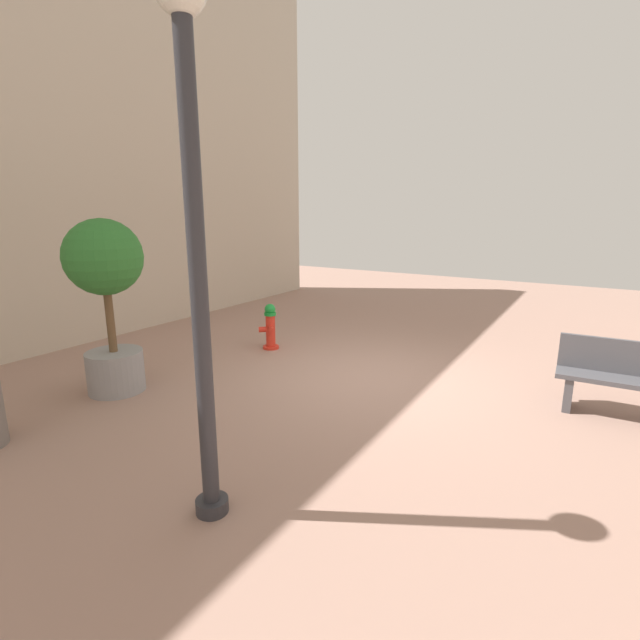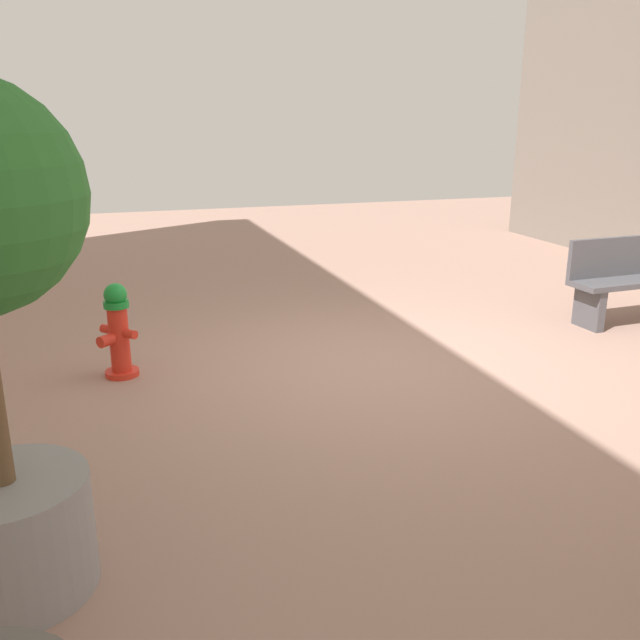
{
  "view_description": "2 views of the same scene",
  "coord_description": "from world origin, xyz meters",
  "px_view_note": "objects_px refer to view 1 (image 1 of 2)",
  "views": [
    {
      "loc": [
        -2.83,
        6.15,
        2.53
      ],
      "look_at": [
        0.9,
        0.03,
        0.82
      ],
      "focal_mm": 26.01,
      "sensor_mm": 36.0,
      "label": 1
    },
    {
      "loc": [
        2.36,
        5.49,
        2.23
      ],
      "look_at": [
        0.75,
        0.58,
        0.68
      ],
      "focal_mm": 38.0,
      "sensor_mm": 36.0,
      "label": 2
    }
  ],
  "objects_px": {
    "bench_near": "(634,379)",
    "street_lamp": "(194,206)",
    "fire_hydrant": "(270,326)",
    "planter_tree": "(107,286)"
  },
  "relations": [
    {
      "from": "bench_near",
      "to": "planter_tree",
      "type": "xyz_separation_m",
      "value": [
        6.23,
        2.79,
        1.02
      ]
    },
    {
      "from": "fire_hydrant",
      "to": "bench_near",
      "type": "height_order",
      "value": "bench_near"
    },
    {
      "from": "bench_near",
      "to": "planter_tree",
      "type": "distance_m",
      "value": 6.9
    },
    {
      "from": "bench_near",
      "to": "street_lamp",
      "type": "bearing_deg",
      "value": 52.71
    },
    {
      "from": "bench_near",
      "to": "street_lamp",
      "type": "relative_size",
      "value": 0.42
    },
    {
      "from": "bench_near",
      "to": "street_lamp",
      "type": "xyz_separation_m",
      "value": [
        3.12,
        4.09,
        2.06
      ]
    },
    {
      "from": "fire_hydrant",
      "to": "street_lamp",
      "type": "distance_m",
      "value": 5.26
    },
    {
      "from": "fire_hydrant",
      "to": "planter_tree",
      "type": "relative_size",
      "value": 0.35
    },
    {
      "from": "fire_hydrant",
      "to": "planter_tree",
      "type": "distance_m",
      "value": 3.07
    },
    {
      "from": "fire_hydrant",
      "to": "street_lamp",
      "type": "relative_size",
      "value": 0.21
    }
  ]
}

